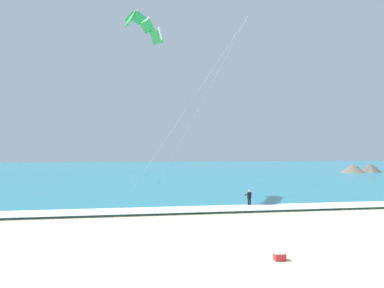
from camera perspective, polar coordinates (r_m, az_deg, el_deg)
sea at (r=88.85m, az=-1.04°, el=-4.52°), size 200.00×120.00×0.20m
surf_foam at (r=31.65m, az=13.54°, el=-10.59°), size 200.00×2.94×0.04m
surfboard at (r=32.34m, az=9.93°, el=-10.75°), size 0.90×1.47×0.09m
kitesurfer at (r=32.21m, az=9.90°, el=-9.14°), size 0.64×0.64×1.69m
kite_primary at (r=38.54m, az=-8.61°, el=19.95°), size 12.11×8.25×19.23m
headland_right at (r=87.36m, az=27.36°, el=-3.84°), size 10.51×6.22×2.37m
cooler_box at (r=17.76m, az=14.98°, el=-18.32°), size 0.58×0.38×0.40m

